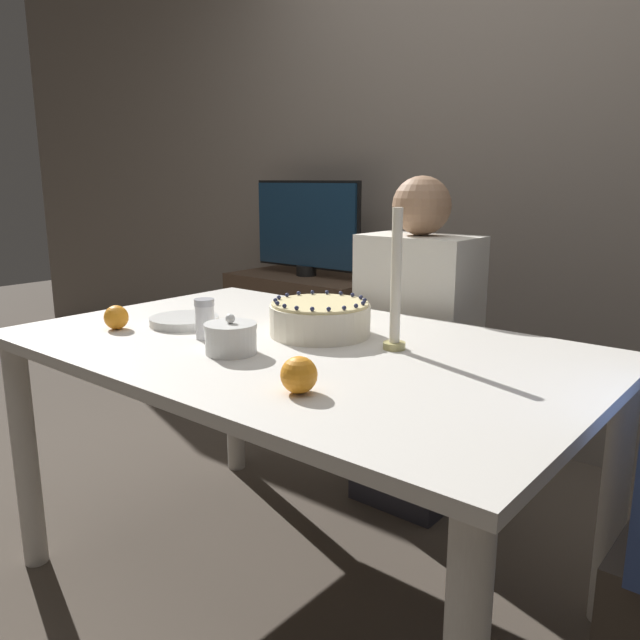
{
  "coord_description": "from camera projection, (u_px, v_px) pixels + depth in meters",
  "views": [
    {
      "loc": [
        1.06,
        -1.19,
        1.16
      ],
      "look_at": [
        -0.01,
        0.11,
        0.78
      ],
      "focal_mm": 35.0,
      "sensor_mm": 36.0,
      "label": 1
    }
  ],
  "objects": [
    {
      "name": "plate_stack",
      "position": [
        184.0,
        321.0,
        1.85
      ],
      "size": [
        0.2,
        0.2,
        0.02
      ],
      "color": "silver",
      "rests_on": "dining_table"
    },
    {
      "name": "sugar_bowl",
      "position": [
        231.0,
        338.0,
        1.54
      ],
      "size": [
        0.13,
        0.13,
        0.1
      ],
      "color": "silver",
      "rests_on": "dining_table"
    },
    {
      "name": "ground_plane",
      "position": [
        299.0,
        588.0,
        1.81
      ],
      "size": [
        12.0,
        12.0,
        0.0
      ],
      "primitive_type": "plane",
      "color": "#4C4238"
    },
    {
      "name": "orange_fruit_2",
      "position": [
        299.0,
        375.0,
        1.25
      ],
      "size": [
        0.08,
        0.08,
        0.08
      ],
      "color": "orange",
      "rests_on": "dining_table"
    },
    {
      "name": "sugar_shaker",
      "position": [
        205.0,
        319.0,
        1.68
      ],
      "size": [
        0.05,
        0.05,
        0.11
      ],
      "color": "white",
      "rests_on": "dining_table"
    },
    {
      "name": "orange_fruit_1",
      "position": [
        306.0,
        308.0,
        1.91
      ],
      "size": [
        0.07,
        0.07,
        0.07
      ],
      "color": "orange",
      "rests_on": "dining_table"
    },
    {
      "name": "orange_fruit_0",
      "position": [
        116.0,
        317.0,
        1.79
      ],
      "size": [
        0.07,
        0.07,
        0.07
      ],
      "color": "orange",
      "rests_on": "dining_table"
    },
    {
      "name": "wall_behind",
      "position": [
        520.0,
        145.0,
        2.58
      ],
      "size": [
        8.0,
        0.05,
        2.6
      ],
      "color": "slate",
      "rests_on": "ground_plane"
    },
    {
      "name": "dining_table",
      "position": [
        297.0,
        379.0,
        1.67
      ],
      "size": [
        1.55,
        0.96,
        0.74
      ],
      "color": "beige",
      "rests_on": "ground_plane"
    },
    {
      "name": "tv_monitor",
      "position": [
        306.0,
        227.0,
        3.06
      ],
      "size": [
        0.64,
        0.1,
        0.47
      ],
      "color": "black",
      "rests_on": "side_cabinet"
    },
    {
      "name": "person_man_blue_shirt",
      "position": [
        416.0,
        365.0,
        2.24
      ],
      "size": [
        0.4,
        0.34,
        1.17
      ],
      "rotation": [
        0.0,
        0.0,
        3.14
      ],
      "color": "#2D2D38",
      "rests_on": "ground_plane"
    },
    {
      "name": "candle",
      "position": [
        396.0,
        291.0,
        1.56
      ],
      "size": [
        0.06,
        0.06,
        0.36
      ],
      "color": "tan",
      "rests_on": "dining_table"
    },
    {
      "name": "cake",
      "position": [
        320.0,
        319.0,
        1.72
      ],
      "size": [
        0.28,
        0.28,
        0.1
      ],
      "color": "#EFE5CC",
      "rests_on": "dining_table"
    },
    {
      "name": "side_cabinet",
      "position": [
        307.0,
        342.0,
        3.19
      ],
      "size": [
        0.77,
        0.42,
        0.69
      ],
      "color": "#4C3828",
      "rests_on": "ground_plane"
    }
  ]
}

